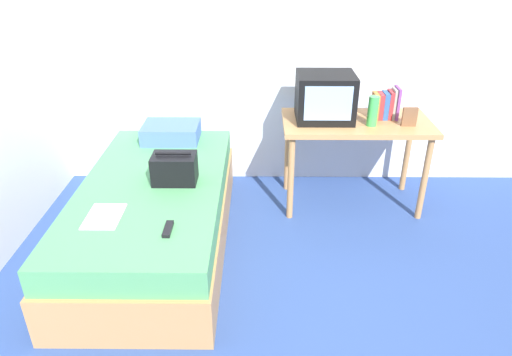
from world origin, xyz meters
TOP-DOWN VIEW (x-y plane):
  - ground_plane at (0.00, 0.00)m, footprint 8.00×8.00m
  - wall_back at (0.00, 2.00)m, footprint 5.20×0.10m
  - bed at (-0.93, 0.86)m, footprint 1.00×2.00m
  - desk at (0.58, 1.48)m, footprint 1.16×0.60m
  - tv at (0.32, 1.51)m, footprint 0.44×0.39m
  - water_bottle at (0.67, 1.37)m, footprint 0.08×0.08m
  - book_row at (0.80, 1.54)m, footprint 0.19×0.16m
  - picture_frame at (0.95, 1.36)m, footprint 0.11×0.02m
  - pillow at (-0.92, 1.63)m, footprint 0.46×0.35m
  - handbag at (-0.77, 0.88)m, footprint 0.30×0.20m
  - magazine at (-1.13, 0.42)m, footprint 0.21×0.29m
  - remote_dark at (-0.71, 0.28)m, footprint 0.04×0.16m

SIDE VIEW (x-z plane):
  - ground_plane at x=0.00m, z-range 0.00..0.00m
  - bed at x=-0.93m, z-range 0.00..0.51m
  - magazine at x=-1.13m, z-range 0.51..0.52m
  - remote_dark at x=-0.71m, z-range 0.51..0.53m
  - pillow at x=-0.92m, z-range 0.51..0.65m
  - handbag at x=-0.77m, z-range 0.50..0.72m
  - desk at x=0.58m, z-range 0.28..1.02m
  - picture_frame at x=0.95m, z-range 0.74..0.89m
  - book_row at x=0.80m, z-range 0.73..0.98m
  - water_bottle at x=0.67m, z-range 0.74..0.97m
  - tv at x=0.32m, z-range 0.74..1.10m
  - wall_back at x=0.00m, z-range 0.00..2.60m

